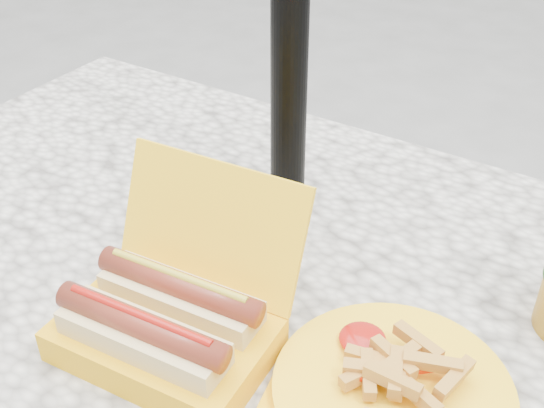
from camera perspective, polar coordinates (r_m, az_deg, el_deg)
The scene contains 3 objects.
picnic_table at distance 0.97m, azimuth -3.73°, elevation -8.92°, with size 1.20×0.80×0.75m.
hotdog_box at distance 0.75m, azimuth -8.73°, elevation -9.61°, with size 0.24×0.22×0.18m.
fries_plate at distance 0.72m, azimuth 9.69°, elevation -15.36°, with size 0.25×0.35×0.05m.
Camera 1 is at (0.43, -0.56, 1.31)m, focal length 45.00 mm.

